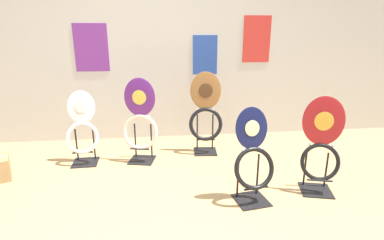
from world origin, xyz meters
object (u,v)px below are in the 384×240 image
object	(u,v)px
toilet_seat_display_purple_note	(140,123)
toilet_seat_display_woodgrain	(206,116)
toilet_seat_display_navy_moon	(253,162)
toilet_seat_display_white_plain	(82,132)
toilet_seat_display_crimson_swirl	(321,149)

from	to	relation	value
toilet_seat_display_purple_note	toilet_seat_display_woodgrain	bearing A→B (deg)	12.68
toilet_seat_display_navy_moon	toilet_seat_display_white_plain	xyz separation A→B (m)	(-1.66, 1.01, 0.00)
toilet_seat_display_purple_note	toilet_seat_display_white_plain	bearing A→B (deg)	178.18
toilet_seat_display_woodgrain	toilet_seat_display_navy_moon	distance (m)	1.19
toilet_seat_display_purple_note	toilet_seat_display_navy_moon	world-z (taller)	toilet_seat_display_purple_note
toilet_seat_display_purple_note	toilet_seat_display_crimson_swirl	bearing A→B (deg)	-28.18
toilet_seat_display_purple_note	toilet_seat_display_navy_moon	bearing A→B (deg)	-44.52
toilet_seat_display_woodgrain	toilet_seat_display_navy_moon	xyz separation A→B (m)	(0.23, -1.17, -0.09)
toilet_seat_display_navy_moon	toilet_seat_display_white_plain	bearing A→B (deg)	148.56
toilet_seat_display_woodgrain	toilet_seat_display_navy_moon	world-z (taller)	toilet_seat_display_woodgrain
toilet_seat_display_navy_moon	toilet_seat_display_purple_note	bearing A→B (deg)	135.48
toilet_seat_display_crimson_swirl	toilet_seat_display_woodgrain	size ratio (longest dim) A/B	0.91
toilet_seat_display_navy_moon	toilet_seat_display_woodgrain	bearing A→B (deg)	101.04
toilet_seat_display_purple_note	toilet_seat_display_white_plain	size ratio (longest dim) A/B	1.17
toilet_seat_display_navy_moon	toilet_seat_display_white_plain	size ratio (longest dim) A/B	1.02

